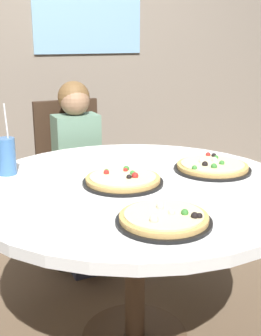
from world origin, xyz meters
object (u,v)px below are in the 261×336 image
Objects in this scene: diner_child at (82,185)px; pizza_pepperoni at (164,218)px; plate_small at (92,161)px; chair_wooden at (72,169)px; pizza_cheese at (212,167)px; soda_cup at (6,156)px; dining_table at (135,202)px; pizza_veggie at (123,180)px.

pizza_pepperoni is at bearing -93.59° from diner_child.
plate_small is (0.01, 0.78, -0.01)m from pizza_pepperoni.
pizza_cheese is at bearing -67.86° from chair_wooden.
soda_cup is at bearing 118.15° from pizza_pepperoni.
dining_table is at bearing -79.89° from plate_small.
chair_wooden is (-0.00, 0.99, -0.13)m from dining_table.
plate_small is at bearing 92.63° from pizza_veggie.
pizza_veggie is 0.42m from pizza_pepperoni.
chair_wooden is 1.01m from pizza_veggie.
pizza_pepperoni reaches higher than plate_small.
diner_child reaches higher than plate_small.
diner_child reaches higher than chair_wooden.
dining_table is 7.46× the size of plate_small.
chair_wooden is 1.06m from pizza_cheese.
diner_child is 6.01× the size of plate_small.
pizza_veggie is at bearing -37.00° from soda_cup.
pizza_pepperoni is at bearing -61.85° from soda_cup.
soda_cup is (-0.39, 0.73, 0.06)m from pizza_pepperoni.
chair_wooden is at bearing 90.17° from dining_table.
soda_cup is at bearing 160.93° from pizza_cheese.
pizza_cheese is 1.90× the size of plate_small.
dining_table is at bearing -34.87° from soda_cup.
soda_cup reaches higher than pizza_pepperoni.
plate_small is (-0.45, 0.34, -0.01)m from pizza_cheese.
pizza_pepperoni is (-0.02, -0.42, 0.00)m from pizza_veggie.
pizza_pepperoni is at bearing -93.31° from pizza_veggie.
chair_wooden is at bearing 87.10° from pizza_pepperoni.
pizza_cheese is 1.09× the size of pizza_pepperoni.
dining_table is 3.92× the size of pizza_cheese.
pizza_veggie is 1.07× the size of soda_cup.
diner_child is 0.85m from pizza_veggie.
pizza_pepperoni reaches higher than dining_table.
dining_table is at bearing -12.42° from pizza_veggie.
soda_cup is (-0.85, 0.29, 0.06)m from pizza_cheese.
diner_child is at bearing 86.26° from pizza_veggie.
chair_wooden is at bearing 87.27° from pizza_veggie.
plate_small is (-0.07, -0.44, 0.27)m from diner_child.
diner_child is (0.00, 0.81, -0.18)m from dining_table.
plate_small is (0.40, 0.05, -0.08)m from soda_cup.
dining_table is at bearing -89.83° from chair_wooden.
pizza_veggie is 1.83× the size of plate_small.
plate_small is at bearing 100.11° from dining_table.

